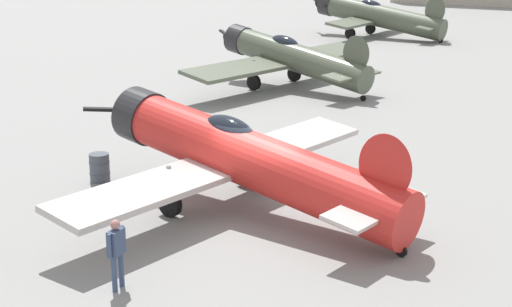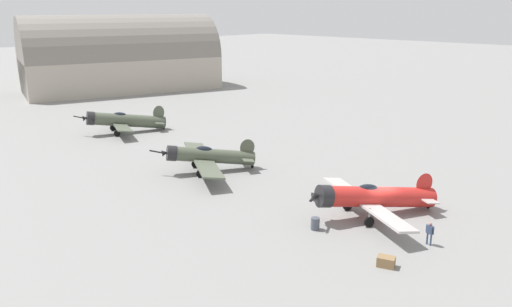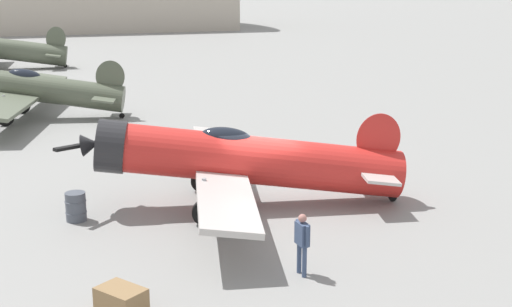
% 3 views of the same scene
% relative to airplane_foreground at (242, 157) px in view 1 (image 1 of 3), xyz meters
% --- Properties ---
extents(ground_plane, '(400.00, 400.00, 0.00)m').
position_rel_airplane_foreground_xyz_m(ground_plane, '(-0.45, 0.24, -1.60)').
color(ground_plane, gray).
extents(airplane_foreground, '(10.82, 11.23, 3.15)m').
position_rel_airplane_foreground_xyz_m(airplane_foreground, '(0.00, 0.00, 0.00)').
color(airplane_foreground, red).
rests_on(airplane_foreground, ground_plane).
extents(airplane_mid_apron, '(9.20, 11.77, 3.15)m').
position_rel_airplane_foreground_xyz_m(airplane_mid_apron, '(1.59, -17.82, 0.02)').
color(airplane_mid_apron, '#4C5442').
rests_on(airplane_mid_apron, ground_plane).
extents(airplane_far_line, '(10.61, 10.04, 3.32)m').
position_rel_airplane_foreground_xyz_m(airplane_far_line, '(-1.57, -38.10, 0.04)').
color(airplane_far_line, '#4C5442').
rests_on(airplane_far_line, ground_plane).
extents(ground_crew_mechanic, '(0.30, 0.64, 1.66)m').
position_rel_airplane_foreground_xyz_m(ground_crew_mechanic, '(1.61, 5.53, -0.59)').
color(ground_crew_mechanic, '#384766').
rests_on(ground_crew_mechanic, ground_plane).
extents(fuel_drum, '(0.67, 0.67, 0.92)m').
position_rel_airplane_foreground_xyz_m(fuel_drum, '(5.08, -1.64, -1.14)').
color(fuel_drum, '#474C56').
rests_on(fuel_drum, ground_plane).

